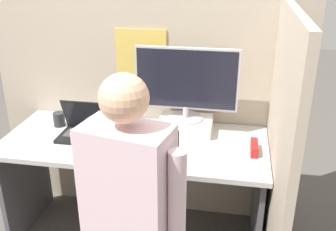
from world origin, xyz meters
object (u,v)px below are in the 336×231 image
stapler (254,148)px  pen_cup (59,119)px  paper_box (185,125)px  person (128,222)px  carrot_toy (116,154)px  monitor (186,82)px  laptop (89,130)px

stapler → pen_cup: (-1.23, 0.14, 0.02)m
paper_box → stapler: (0.42, -0.21, -0.01)m
person → paper_box: bearing=85.3°
paper_box → carrot_toy: size_ratio=2.63×
monitor → stapler: monitor is taller
monitor → laptop: 0.66m
laptop → person: (0.48, -0.84, 0.03)m
paper_box → laptop: 0.60m
stapler → carrot_toy: 0.77m
monitor → pen_cup: monitor is taller
stapler → carrot_toy: stapler is taller
paper_box → pen_cup: bearing=-175.3°
stapler → pen_cup: pen_cup is taller
paper_box → person: 1.03m
monitor → laptop: size_ratio=1.81×
laptop → person: 0.97m
monitor → person: 1.05m
carrot_toy → monitor: bearing=51.3°
paper_box → person: (-0.08, -1.02, 0.04)m
person → pen_cup: bearing=127.4°
paper_box → carrot_toy: bearing=-128.9°
laptop → stapler: (0.99, -0.02, -0.02)m
paper_box → pen_cup: size_ratio=3.67×
monitor → stapler: 0.55m
laptop → person: person is taller
laptop → pen_cup: bearing=154.3°
monitor → pen_cup: size_ratio=6.92×
paper_box → monitor: bearing=90.0°
paper_box → monitor: monitor is taller
carrot_toy → person: person is taller
carrot_toy → paper_box: bearing=51.1°
paper_box → carrot_toy: (-0.33, -0.40, -0.02)m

